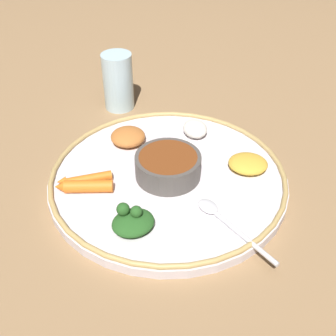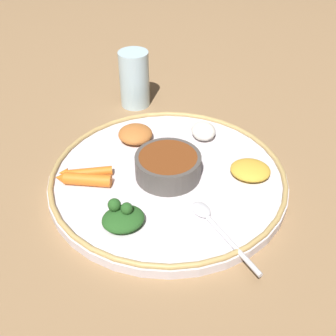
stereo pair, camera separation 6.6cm
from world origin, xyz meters
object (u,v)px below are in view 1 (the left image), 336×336
(carrot_near_spoon, at_px, (85,179))
(drinking_glass, at_px, (118,85))
(carrot_outer, at_px, (85,186))
(spoon, at_px, (223,219))
(center_bowl, at_px, (168,165))
(greens_pile, at_px, (132,221))

(carrot_near_spoon, distance_m, drinking_glass, 0.26)
(carrot_near_spoon, bearing_deg, carrot_outer, 179.12)
(carrot_near_spoon, height_order, drinking_glass, drinking_glass)
(drinking_glass, bearing_deg, carrot_outer, 166.42)
(spoon, bearing_deg, center_bowl, 29.22)
(center_bowl, relative_size, carrot_outer, 1.16)
(carrot_near_spoon, height_order, carrot_outer, carrot_outer)
(center_bowl, relative_size, carrot_near_spoon, 1.20)
(spoon, relative_size, carrot_near_spoon, 1.59)
(greens_pile, relative_size, carrot_outer, 0.83)
(carrot_near_spoon, xyz_separation_m, carrot_outer, (-0.02, 0.00, 0.00))
(center_bowl, xyz_separation_m, drinking_glass, (0.25, 0.06, 0.01))
(spoon, height_order, greens_pile, greens_pile)
(spoon, height_order, drinking_glass, drinking_glass)
(carrot_outer, height_order, drinking_glass, drinking_glass)
(carrot_near_spoon, xyz_separation_m, drinking_glass, (0.25, -0.07, 0.03))
(center_bowl, height_order, greens_pile, center_bowl)
(greens_pile, distance_m, carrot_outer, 0.11)
(greens_pile, height_order, drinking_glass, drinking_glass)
(center_bowl, xyz_separation_m, carrot_near_spoon, (0.00, 0.13, -0.01))
(carrot_outer, bearing_deg, carrot_near_spoon, -0.88)
(drinking_glass, bearing_deg, greens_pile, -179.99)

